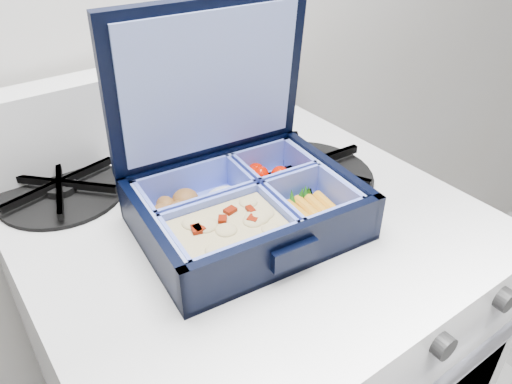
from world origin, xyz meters
TOP-DOWN VIEW (x-y plane):
  - bento_box at (-0.04, 1.68)m, footprint 0.27×0.22m
  - burner_grate at (0.08, 1.73)m, footprint 0.21×0.21m
  - burner_grate_rear at (-0.20, 1.89)m, footprint 0.20×0.20m
  - fork at (-0.01, 1.83)m, footprint 0.14×0.18m

SIDE VIEW (x-z plane):
  - fork at x=-0.01m, z-range 0.80..0.81m
  - burner_grate_rear at x=-0.20m, z-range 0.80..0.82m
  - burner_grate at x=0.08m, z-range 0.80..0.83m
  - bento_box at x=-0.04m, z-range 0.80..0.86m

